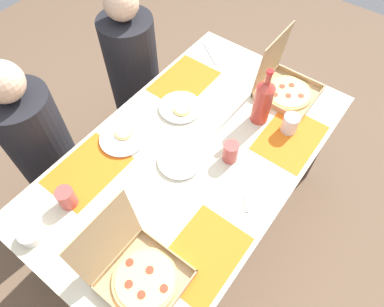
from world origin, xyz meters
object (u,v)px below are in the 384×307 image
Objects in this scene: pizza_box_edge_far at (137,271)px; diner_right_seat at (135,82)px; plate_far_right at (180,161)px; condiment_bowl at (31,235)px; plate_near_right at (180,108)px; soda_bottle at (263,101)px; diner_left_seat at (47,155)px; pizza_box_corner_right at (285,85)px; plate_near_left at (123,138)px; cup_dark at (231,152)px; cup_red at (67,198)px; cup_clear_left at (290,124)px.

diner_right_seat reaches higher than pizza_box_edge_far.
plate_far_right is 2.18× the size of condiment_bowl.
diner_right_seat is at bearing 71.47° from plate_near_right.
diner_left_seat reaches higher than soda_bottle.
plate_near_left is at bearing 148.21° from pizza_box_corner_right.
pizza_box_edge_far is at bearing -103.05° from diner_left_seat.
cup_dark is at bearing -107.39° from diner_right_seat.
pizza_box_edge_far reaches higher than cup_red.
cup_red is (0.05, 0.44, -0.00)m from pizza_box_edge_far.
condiment_bowl is at bearing -175.10° from plate_near_left.
plate_near_right is 2.14× the size of cup_dark.
plate_far_right is 0.88m from diner_right_seat.
condiment_bowl is at bearing 159.38° from soda_bottle.
cup_dark reaches higher than condiment_bowl.
cup_dark is (0.66, 0.02, 0.00)m from pizza_box_edge_far.
plate_far_right is 0.50m from soda_bottle.
diner_right_seat reaches higher than plate_far_right.
condiment_bowl is (-0.65, 0.26, 0.01)m from plate_far_right.
cup_clear_left is at bearing -53.47° from diner_left_seat.
condiment_bowl is (-0.59, -0.05, 0.01)m from plate_near_left.
condiment_bowl is 0.08× the size of diner_left_seat.
cup_red is 0.58m from diner_left_seat.
cup_dark is 0.99m from diner_right_seat.
plate_far_right is 0.18× the size of diner_left_seat.
plate_near_left is 0.54m from diner_left_seat.
diner_right_seat is at bearing 23.25° from condiment_bowl.
pizza_box_edge_far is at bearing -159.19° from plate_far_right.
cup_clear_left is 1.08m from diner_right_seat.
cup_red is 0.20m from condiment_bowl.
soda_bottle is 0.27× the size of diner_left_seat.
cup_dark is at bearing -176.95° from soda_bottle.
diner_right_seat is (0.28, 0.90, -0.29)m from cup_dark.
cup_dark is 0.09× the size of diner_left_seat.
cup_dark reaches higher than plate_far_right.
cup_dark is at bearing -34.90° from cup_red.
cup_clear_left is (0.54, -0.62, 0.04)m from plate_near_left.
cup_red is at bearing 83.50° from pizza_box_edge_far.
diner_right_seat reaches higher than condiment_bowl.
diner_left_seat reaches higher than condiment_bowl.
plate_far_right is at bearing 160.69° from soda_bottle.
cup_red is 0.93× the size of cup_dark.
pizza_box_edge_far is 3.28× the size of cup_clear_left.
plate_near_right is at bearing 74.21° from cup_dark.
soda_bottle is 3.30× the size of cup_red.
pizza_box_edge_far is 0.87m from plate_near_right.
cup_dark is 1.05m from diner_left_seat.
plate_far_right is (-0.70, 0.16, -0.04)m from pizza_box_corner_right.
cup_red is 0.08× the size of diner_left_seat.
plate_near_right is 0.92m from condiment_bowl.
condiment_bowl reaches higher than plate_far_right.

